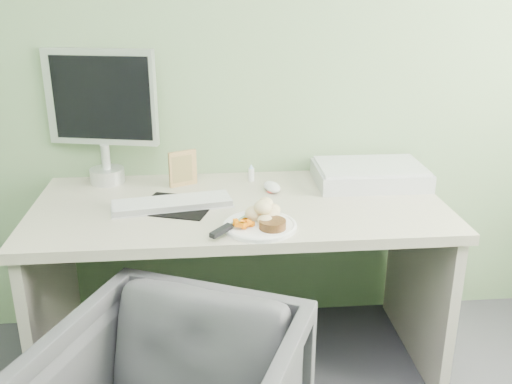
{
  "coord_description": "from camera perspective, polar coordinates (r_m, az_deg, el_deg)",
  "views": [
    {
      "loc": [
        -0.13,
        -0.44,
        1.55
      ],
      "look_at": [
        0.05,
        1.5,
        0.82
      ],
      "focal_mm": 40.0,
      "sensor_mm": 36.0,
      "label": 1
    }
  ],
  "objects": [
    {
      "name": "wall_back",
      "position": [
        2.46,
        -2.4,
        15.8
      ],
      "size": [
        3.5,
        0.0,
        3.5
      ],
      "primitive_type": "plane",
      "rotation": [
        1.57,
        0.0,
        0.0
      ],
      "color": "#69855D",
      "rests_on": "floor"
    },
    {
      "name": "desk",
      "position": [
        2.3,
        -1.62,
        -5.34
      ],
      "size": [
        1.6,
        0.75,
        0.73
      ],
      "color": "#B1AA95",
      "rests_on": "floor"
    },
    {
      "name": "plate",
      "position": [
        2.0,
        0.4,
        -3.43
      ],
      "size": [
        0.26,
        0.26,
        0.01
      ],
      "primitive_type": "cylinder",
      "color": "white",
      "rests_on": "desk"
    },
    {
      "name": "steak",
      "position": [
        1.97,
        1.66,
        -3.25
      ],
      "size": [
        0.09,
        0.09,
        0.03
      ],
      "primitive_type": "cylinder",
      "rotation": [
        0.0,
        0.0,
        0.01
      ],
      "color": "black",
      "rests_on": "plate"
    },
    {
      "name": "potato_pile",
      "position": [
        2.03,
        1.14,
        -1.86
      ],
      "size": [
        0.15,
        0.13,
        0.07
      ],
      "primitive_type": "ellipsoid",
      "rotation": [
        0.0,
        0.0,
        0.37
      ],
      "color": "tan",
      "rests_on": "plate"
    },
    {
      "name": "carrot_heap",
      "position": [
        1.97,
        -1.27,
        -2.95
      ],
      "size": [
        0.08,
        0.07,
        0.04
      ],
      "primitive_type": "cube",
      "rotation": [
        0.0,
        0.0,
        -0.39
      ],
      "color": "orange",
      "rests_on": "plate"
    },
    {
      "name": "steak_knife",
      "position": [
        1.95,
        -2.76,
        -3.49
      ],
      "size": [
        0.19,
        0.22,
        0.02
      ],
      "rotation": [
        0.0,
        0.0,
        0.89
      ],
      "color": "silver",
      "rests_on": "plate"
    },
    {
      "name": "mousepad",
      "position": [
        2.22,
        -7.94,
        -1.37
      ],
      "size": [
        0.33,
        0.31,
        0.0
      ],
      "primitive_type": "cube",
      "rotation": [
        0.0,
        0.0,
        -0.33
      ],
      "color": "black",
      "rests_on": "desk"
    },
    {
      "name": "keyboard",
      "position": [
        2.21,
        -8.4,
        -1.08
      ],
      "size": [
        0.47,
        0.21,
        0.02
      ],
      "primitive_type": "cube",
      "rotation": [
        0.0,
        0.0,
        0.17
      ],
      "color": "white",
      "rests_on": "desk"
    },
    {
      "name": "computer_mouse",
      "position": [
        2.34,
        1.61,
        0.51
      ],
      "size": [
        0.09,
        0.12,
        0.04
      ],
      "primitive_type": "ellipsoid",
      "rotation": [
        0.0,
        0.0,
        0.29
      ],
      "color": "white",
      "rests_on": "desk"
    },
    {
      "name": "photo_frame",
      "position": [
        2.41,
        -7.33,
        2.36
      ],
      "size": [
        0.12,
        0.06,
        0.15
      ],
      "primitive_type": "cube",
      "rotation": [
        0.0,
        0.0,
        0.44
      ],
      "color": "#AB864F",
      "rests_on": "desk"
    },
    {
      "name": "eyedrop_bottle",
      "position": [
        2.46,
        -0.48,
        1.88
      ],
      "size": [
        0.03,
        0.03,
        0.08
      ],
      "color": "white",
      "rests_on": "desk"
    },
    {
      "name": "scanner",
      "position": [
        2.48,
        11.3,
        1.67
      ],
      "size": [
        0.47,
        0.31,
        0.07
      ],
      "primitive_type": "cube",
      "rotation": [
        0.0,
        0.0,
        -0.01
      ],
      "color": "#AEB1B6",
      "rests_on": "desk"
    },
    {
      "name": "monitor",
      "position": [
        2.47,
        -15.16,
        8.03
      ],
      "size": [
        0.46,
        0.17,
        0.56
      ],
      "rotation": [
        0.0,
        0.0,
        -0.22
      ],
      "color": "silver",
      "rests_on": "desk"
    }
  ]
}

